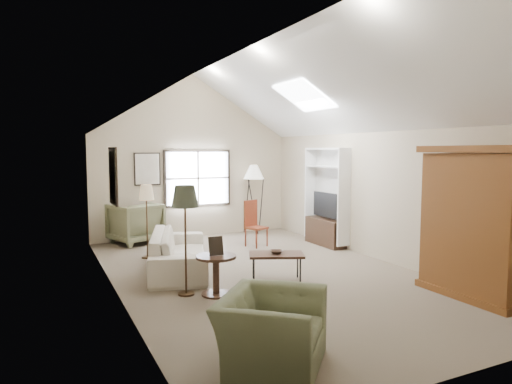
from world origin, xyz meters
name	(u,v)px	position (x,y,z in m)	size (l,w,h in m)	color
room_shell	(266,86)	(0.00, 0.00, 3.21)	(5.01, 8.01, 4.00)	#6A5E4C
window	(198,178)	(0.10, 3.96, 1.45)	(1.72, 0.08, 1.42)	black
skylight	(304,96)	(1.30, 0.90, 3.22)	(0.80, 1.20, 0.52)	white
wall_art	(132,172)	(-1.88, 1.94, 1.73)	(1.97, 3.71, 0.88)	black
armoire	(475,223)	(2.18, -2.40, 1.10)	(0.60, 1.50, 2.20)	brown
tv_alcove	(326,195)	(2.34, 1.60, 1.15)	(0.32, 1.30, 2.10)	white
media_console	(325,232)	(2.32, 1.60, 0.30)	(0.34, 1.18, 0.60)	#382316
tv_panel	(326,205)	(2.32, 1.60, 0.92)	(0.05, 0.90, 0.55)	black
sofa	(179,251)	(-1.28, 0.90, 0.35)	(2.39, 0.93, 0.70)	beige
armchair_near	(271,330)	(-1.47, -3.01, 0.36)	(1.10, 0.96, 0.71)	#5F6546
armchair_far	(135,223)	(-1.51, 3.70, 0.47)	(1.00, 1.03, 0.94)	#6B6D4C
coffee_table	(276,267)	(-0.03, -0.42, 0.23)	(0.89, 0.49, 0.45)	#331C15
bowl	(276,252)	(-0.03, -0.42, 0.48)	(0.21, 0.21, 0.05)	#362116
side_table	(216,275)	(-1.18, -0.70, 0.30)	(0.60, 0.60, 0.60)	#321E14
side_chair	(256,224)	(0.85, 2.15, 0.52)	(0.40, 0.40, 1.03)	brown
tripod_lamp	(254,198)	(1.52, 3.70, 0.90)	(0.52, 0.52, 1.80)	white
dark_lamp	(186,240)	(-1.58, -0.50, 0.83)	(0.40, 0.40, 1.67)	#272B1E
tan_lamp	(147,221)	(-1.58, 2.10, 0.75)	(0.30, 0.30, 1.50)	tan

